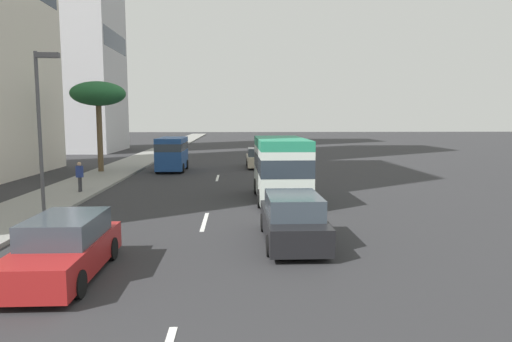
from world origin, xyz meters
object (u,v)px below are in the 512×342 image
(car_second, at_px, (292,220))
(car_fifth, at_px, (258,158))
(minibus_lead, at_px, (280,166))
(pedestrian_near_lamp, at_px, (80,176))
(van_fourth, at_px, (172,152))
(street_lamp, at_px, (42,115))
(car_third, at_px, (65,248))
(palm_tree, at_px, (98,95))

(car_second, relative_size, car_fifth, 1.03)
(car_second, xyz_separation_m, car_fifth, (22.80, -0.03, -0.00))
(minibus_lead, xyz_separation_m, pedestrian_near_lamp, (2.18, 10.45, -0.67))
(van_fourth, height_order, street_lamp, street_lamp)
(minibus_lead, xyz_separation_m, car_third, (-10.62, 6.57, -0.95))
(minibus_lead, distance_m, palm_tree, 17.26)
(van_fourth, distance_m, car_fifth, 7.08)
(car_third, relative_size, car_fifth, 0.98)
(car_fifth, bearing_deg, van_fourth, 108.14)
(car_third, bearing_deg, minibus_lead, 148.26)
(street_lamp, bearing_deg, van_fourth, -9.38)
(car_second, relative_size, car_third, 1.06)
(van_fourth, bearing_deg, car_fifth, 108.14)
(car_second, xyz_separation_m, street_lamp, (3.96, 9.41, 3.39))
(car_third, xyz_separation_m, car_fifth, (25.68, -6.23, 0.03))
(car_second, distance_m, car_fifth, 22.80)
(minibus_lead, height_order, car_second, minibus_lead)
(van_fourth, bearing_deg, minibus_lead, 28.68)
(car_second, height_order, pedestrian_near_lamp, pedestrian_near_lamp)
(minibus_lead, height_order, van_fourth, minibus_lead)
(pedestrian_near_lamp, distance_m, street_lamp, 6.77)
(car_second, height_order, van_fourth, van_fourth)
(minibus_lead, relative_size, street_lamp, 1.01)
(street_lamp, bearing_deg, car_third, -154.79)
(minibus_lead, bearing_deg, car_third, 148.26)
(car_third, bearing_deg, van_fourth, -178.85)
(minibus_lead, height_order, car_third, minibus_lead)
(car_second, distance_m, van_fourth, 21.67)
(car_fifth, relative_size, palm_tree, 0.71)
(pedestrian_near_lamp, height_order, street_lamp, street_lamp)
(car_fifth, distance_m, street_lamp, 21.35)
(car_second, xyz_separation_m, car_third, (-2.87, 6.19, -0.03))
(van_fourth, xyz_separation_m, pedestrian_near_lamp, (-10.69, 3.41, -0.45))
(car_third, bearing_deg, street_lamp, -154.79)
(car_fifth, xyz_separation_m, street_lamp, (-18.84, 9.45, 3.39))
(car_fifth, relative_size, pedestrian_near_lamp, 2.92)
(car_second, bearing_deg, car_fifth, -0.09)
(car_second, xyz_separation_m, van_fourth, (20.61, 6.66, 0.69))
(car_second, height_order, car_fifth, car_second)
(car_fifth, bearing_deg, car_third, 166.37)
(pedestrian_near_lamp, height_order, palm_tree, palm_tree)
(car_second, distance_m, street_lamp, 10.76)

